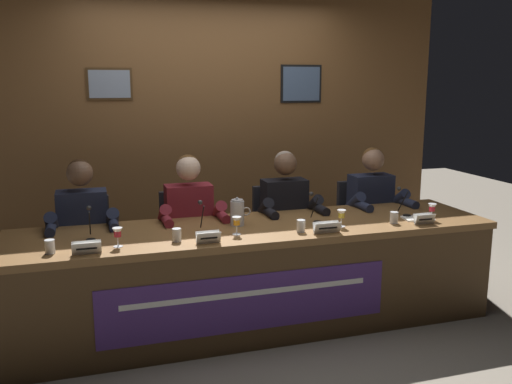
{
  "coord_description": "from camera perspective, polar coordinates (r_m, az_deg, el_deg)",
  "views": [
    {
      "loc": [
        -1.14,
        -3.67,
        1.77
      ],
      "look_at": [
        0.0,
        0.0,
        1.0
      ],
      "focal_mm": 38.55,
      "sensor_mm": 36.0,
      "label": 1
    }
  ],
  "objects": [
    {
      "name": "conference_table",
      "position": [
        3.93,
        0.45,
        -7.17
      ],
      "size": [
        3.49,
        0.86,
        0.75
      ],
      "color": "brown",
      "rests_on": "ground_plane"
    },
    {
      "name": "water_cup_far_right",
      "position": [
        4.17,
        14.12,
        -2.65
      ],
      "size": [
        0.06,
        0.06,
        0.08
      ],
      "color": "silver",
      "rests_on": "conference_table"
    },
    {
      "name": "microphone_far_left",
      "position": [
        3.76,
        -16.83,
        -3.73
      ],
      "size": [
        0.06,
        0.17,
        0.22
      ],
      "color": "black",
      "rests_on": "conference_table"
    },
    {
      "name": "water_pitcher_central",
      "position": [
        3.97,
        -1.93,
        -2.14
      ],
      "size": [
        0.15,
        0.1,
        0.21
      ],
      "color": "silver",
      "rests_on": "conference_table"
    },
    {
      "name": "chair_far_left",
      "position": [
        4.49,
        -17.28,
        -6.51
      ],
      "size": [
        0.44,
        0.44,
        0.89
      ],
      "color": "black",
      "rests_on": "ground_plane"
    },
    {
      "name": "chair_center_left",
      "position": [
        4.55,
        -7.14,
        -5.83
      ],
      "size": [
        0.44,
        0.44,
        0.89
      ],
      "color": "black",
      "rests_on": "ground_plane"
    },
    {
      "name": "juice_glass_center_right",
      "position": [
        3.98,
        8.86,
        -2.38
      ],
      "size": [
        0.06,
        0.06,
        0.12
      ],
      "color": "white",
      "rests_on": "conference_table"
    },
    {
      "name": "microphone_center_left",
      "position": [
        3.78,
        -5.53,
        -3.19
      ],
      "size": [
        0.06,
        0.17,
        0.22
      ],
      "color": "black",
      "rests_on": "conference_table"
    },
    {
      "name": "panelist_far_left",
      "position": [
        4.22,
        -17.49,
        -3.74
      ],
      "size": [
        0.51,
        0.48,
        1.22
      ],
      "color": "black",
      "rests_on": "ground_plane"
    },
    {
      "name": "nameplate_center_left",
      "position": [
        3.56,
        -4.96,
        -4.71
      ],
      "size": [
        0.16,
        0.06,
        0.08
      ],
      "color": "white",
      "rests_on": "conference_table"
    },
    {
      "name": "chair_far_right",
      "position": [
        5.06,
        10.98,
        -4.19
      ],
      "size": [
        0.44,
        0.44,
        0.89
      ],
      "color": "black",
      "rests_on": "ground_plane"
    },
    {
      "name": "panelist_center_left",
      "position": [
        4.28,
        -6.76,
        -3.06
      ],
      "size": [
        0.51,
        0.48,
        1.22
      ],
      "color": "black",
      "rests_on": "ground_plane"
    },
    {
      "name": "panelist_far_right",
      "position": [
        4.82,
        12.21,
        -1.61
      ],
      "size": [
        0.51,
        0.48,
        1.22
      ],
      "color": "black",
      "rests_on": "ground_plane"
    },
    {
      "name": "microphone_center_right",
      "position": [
        4.07,
        6.19,
        -2.16
      ],
      "size": [
        0.06,
        0.17,
        0.22
      ],
      "color": "black",
      "rests_on": "conference_table"
    },
    {
      "name": "ground_plane",
      "position": [
        4.23,
        0.0,
        -13.36
      ],
      "size": [
        12.0,
        12.0,
        0.0
      ],
      "primitive_type": "plane",
      "color": "gray"
    },
    {
      "name": "document_stack_far_right",
      "position": [
        4.34,
        16.39,
        -2.65
      ],
      "size": [
        0.23,
        0.19,
        0.01
      ],
      "color": "white",
      "rests_on": "conference_table"
    },
    {
      "name": "microphone_far_right",
      "position": [
        4.4,
        15.12,
        -1.47
      ],
      "size": [
        0.06,
        0.17,
        0.22
      ],
      "color": "black",
      "rests_on": "conference_table"
    },
    {
      "name": "water_cup_center_right",
      "position": [
        3.82,
        4.69,
        -3.59
      ],
      "size": [
        0.06,
        0.06,
        0.08
      ],
      "color": "silver",
      "rests_on": "conference_table"
    },
    {
      "name": "nameplate_far_left",
      "position": [
        3.48,
        -17.17,
        -5.55
      ],
      "size": [
        0.17,
        0.06,
        0.08
      ],
      "color": "white",
      "rests_on": "conference_table"
    },
    {
      "name": "nameplate_far_right",
      "position": [
        4.2,
        17.05,
        -2.68
      ],
      "size": [
        0.15,
        0.06,
        0.08
      ],
      "color": "white",
      "rests_on": "conference_table"
    },
    {
      "name": "juice_glass_far_right",
      "position": [
        4.34,
        17.81,
        -1.65
      ],
      "size": [
        0.06,
        0.06,
        0.12
      ],
      "color": "white",
      "rests_on": "conference_table"
    },
    {
      "name": "juice_glass_center_left",
      "position": [
        3.74,
        -2.02,
        -3.16
      ],
      "size": [
        0.06,
        0.06,
        0.12
      ],
      "color": "white",
      "rests_on": "conference_table"
    },
    {
      "name": "wall_back_panelled",
      "position": [
        5.32,
        -4.84,
        6.3
      ],
      "size": [
        4.69,
        0.14,
        2.6
      ],
      "color": "brown",
      "rests_on": "ground_plane"
    },
    {
      "name": "water_cup_center_left",
      "position": [
        3.63,
        -8.22,
        -4.49
      ],
      "size": [
        0.06,
        0.06,
        0.08
      ],
      "color": "silver",
      "rests_on": "conference_table"
    },
    {
      "name": "chair_center_right",
      "position": [
        4.74,
        2.42,
        -5.03
      ],
      "size": [
        0.44,
        0.44,
        0.89
      ],
      "color": "black",
      "rests_on": "ground_plane"
    },
    {
      "name": "panelist_center_right",
      "position": [
        4.49,
        3.3,
        -2.33
      ],
      "size": [
        0.51,
        0.48,
        1.22
      ],
      "color": "black",
      "rests_on": "ground_plane"
    },
    {
      "name": "water_cup_far_left",
      "position": [
        3.57,
        -20.6,
        -5.4
      ],
      "size": [
        0.06,
        0.06,
        0.08
      ],
      "color": "silver",
      "rests_on": "conference_table"
    },
    {
      "name": "juice_glass_far_left",
      "position": [
        3.56,
        -14.17,
        -4.21
      ],
      "size": [
        0.06,
        0.06,
        0.12
      ],
      "color": "white",
      "rests_on": "conference_table"
    },
    {
      "name": "nameplate_center_right",
      "position": [
        3.81,
        7.37,
        -3.66
      ],
      "size": [
        0.19,
        0.06,
        0.08
      ],
      "color": "white",
      "rests_on": "conference_table"
    }
  ]
}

